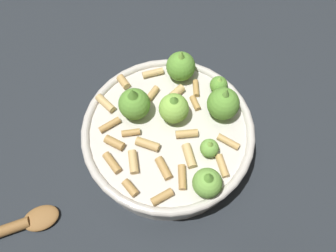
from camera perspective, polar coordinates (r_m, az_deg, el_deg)
ground_plane at (r=0.53m, az=-0.00°, el=-3.29°), size 2.40×2.40×0.00m
cooking_pan at (r=0.50m, az=0.28°, el=-1.17°), size 0.26×0.26×0.12m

